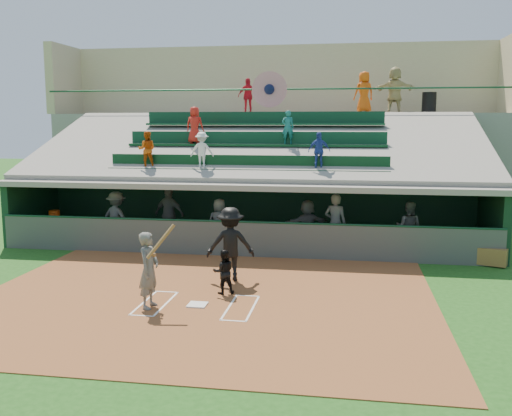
% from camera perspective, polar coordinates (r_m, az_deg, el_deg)
% --- Properties ---
extents(ground, '(100.00, 100.00, 0.00)m').
position_cam_1_polar(ground, '(13.44, -5.88, -9.73)').
color(ground, '#1B4C15').
rests_on(ground, ground).
extents(dirt_slab, '(11.00, 9.00, 0.02)m').
position_cam_1_polar(dirt_slab, '(13.90, -5.34, -9.06)').
color(dirt_slab, brown).
rests_on(dirt_slab, ground).
extents(home_plate, '(0.43, 0.43, 0.03)m').
position_cam_1_polar(home_plate, '(13.43, -5.88, -9.59)').
color(home_plate, white).
rests_on(home_plate, dirt_slab).
extents(batters_box_chalk, '(2.65, 1.85, 0.01)m').
position_cam_1_polar(batters_box_chalk, '(13.43, -5.88, -9.64)').
color(batters_box_chalk, white).
rests_on(batters_box_chalk, dirt_slab).
extents(dugout_floor, '(16.00, 3.50, 0.04)m').
position_cam_1_polar(dugout_floor, '(19.81, -0.79, -3.67)').
color(dugout_floor, gray).
rests_on(dugout_floor, ground).
extents(concourse_slab, '(20.00, 3.00, 4.60)m').
position_cam_1_polar(concourse_slab, '(26.10, 1.79, 4.33)').
color(concourse_slab, gray).
rests_on(concourse_slab, ground).
extents(grandstand, '(20.40, 10.40, 7.80)m').
position_cam_1_polar(grandstand, '(23.16, 0.80, 3.71)').
color(grandstand, '#4C504B').
rests_on(grandstand, ground).
extents(batter_at_plate, '(0.86, 0.76, 1.95)m').
position_cam_1_polar(batter_at_plate, '(13.20, -10.65, -6.09)').
color(batter_at_plate, '#535551').
rests_on(batter_at_plate, dirt_slab).
extents(catcher, '(0.65, 0.58, 1.10)m').
position_cam_1_polar(catcher, '(14.12, -3.26, -6.38)').
color(catcher, black).
rests_on(catcher, dirt_slab).
extents(home_umpire, '(1.41, 1.00, 1.97)m').
position_cam_1_polar(home_umpire, '(15.19, -2.58, -3.62)').
color(home_umpire, black).
rests_on(home_umpire, dirt_slab).
extents(dugout_bench, '(15.76, 6.70, 0.50)m').
position_cam_1_polar(dugout_bench, '(20.94, 0.47, -2.24)').
color(dugout_bench, olive).
rests_on(dugout_bench, dugout_floor).
extents(white_table, '(0.94, 0.84, 0.68)m').
position_cam_1_polar(white_table, '(21.66, -19.49, -2.14)').
color(white_table, white).
rests_on(white_table, dugout_floor).
extents(water_cooler, '(0.38, 0.38, 0.38)m').
position_cam_1_polar(water_cooler, '(21.62, -19.51, -0.73)').
color(water_cooler, '#E64B0D').
rests_on(water_cooler, white_table).
extents(dugout_player_a, '(1.32, 1.00, 1.81)m').
position_cam_1_polar(dugout_player_a, '(20.34, -13.76, -0.93)').
color(dugout_player_a, '#575A55').
rests_on(dugout_player_a, dugout_floor).
extents(dugout_player_b, '(1.23, 0.77, 1.96)m').
position_cam_1_polar(dugout_player_b, '(20.20, -8.64, -0.64)').
color(dugout_player_b, '#585B55').
rests_on(dugout_player_b, dugout_floor).
extents(dugout_player_c, '(0.91, 0.69, 1.66)m').
position_cam_1_polar(dugout_player_c, '(19.12, -3.66, -1.53)').
color(dugout_player_c, '#585B56').
rests_on(dugout_player_c, dugout_floor).
extents(dugout_player_d, '(1.60, 1.11, 1.66)m').
position_cam_1_polar(dugout_player_d, '(18.93, 5.15, -1.65)').
color(dugout_player_d, '#5E605B').
rests_on(dugout_player_d, dugout_floor).
extents(dugout_player_e, '(0.79, 0.61, 1.94)m').
position_cam_1_polar(dugout_player_e, '(18.40, 7.93, -1.55)').
color(dugout_player_e, '#51544F').
rests_on(dugout_player_e, dugout_floor).
extents(dugout_player_f, '(0.96, 0.84, 1.67)m').
position_cam_1_polar(dugout_player_f, '(18.94, 15.00, -1.89)').
color(dugout_player_f, '#565954').
rests_on(dugout_player_f, dugout_floor).
extents(trash_bin, '(0.59, 0.59, 0.89)m').
position_cam_1_polar(trash_bin, '(25.79, 16.92, 10.03)').
color(trash_bin, black).
rests_on(trash_bin, concourse_slab).
extents(concourse_staff_a, '(1.00, 0.67, 1.57)m').
position_cam_1_polar(concourse_staff_a, '(25.87, -0.78, 11.14)').
color(concourse_staff_a, red).
rests_on(concourse_staff_a, concourse_slab).
extents(concourse_staff_b, '(1.00, 0.84, 1.74)m').
position_cam_1_polar(concourse_staff_b, '(24.83, 10.74, 11.30)').
color(concourse_staff_b, '#E1530D').
rests_on(concourse_staff_b, concourse_slab).
extents(concourse_staff_c, '(1.86, 0.77, 1.95)m').
position_cam_1_polar(concourse_staff_c, '(25.43, 13.70, 11.38)').
color(concourse_staff_c, tan).
rests_on(concourse_staff_c, concourse_slab).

